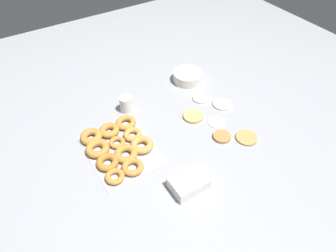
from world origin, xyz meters
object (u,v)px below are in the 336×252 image
pancake_5 (247,138)px  paper_cup (126,104)px  pancake_1 (222,104)px  container_stack (189,183)px  pancake_3 (217,122)px  donut_tray (118,146)px  pancake_2 (193,116)px  pancake_0 (222,137)px  pancake_4 (201,98)px  batter_bowl (188,77)px

pancake_5 → paper_cup: (-0.51, -0.42, 0.04)m
pancake_1 → paper_cup: bearing=-117.2°
pancake_1 → container_stack: container_stack is taller
pancake_3 → donut_tray: size_ratio=0.23×
pancake_1 → pancake_5: same height
pancake_2 → container_stack: 0.45m
pancake_0 → pancake_3: 0.11m
pancake_2 → pancake_5: size_ratio=0.99×
pancake_2 → donut_tray: 0.44m
pancake_4 → pancake_0: bearing=-17.5°
pancake_5 → pancake_3: bearing=-162.7°
pancake_2 → pancake_1: bearing=89.0°
pancake_0 → container_stack: (0.15, -0.31, 0.02)m
pancake_4 → pancake_1: bearing=32.6°
pancake_1 → pancake_4: 0.13m
pancake_2 → pancake_3: size_ratio=1.17×
pancake_2 → donut_tray: size_ratio=0.27×
pancake_2 → pancake_3: 0.13m
pancake_1 → paper_cup: paper_cup is taller
pancake_3 → batter_bowl: bearing=168.0°
container_stack → pancake_1: bearing=126.3°
container_stack → pancake_4: bearing=138.3°
donut_tray → batter_bowl: 0.67m
pancake_4 → batter_bowl: batter_bowl is taller
pancake_5 → container_stack: (0.08, -0.41, 0.02)m
pancake_0 → pancake_1: (-0.20, 0.16, -0.00)m
pancake_3 → pancake_2: bearing=-140.6°
pancake_4 → paper_cup: size_ratio=1.05×
container_stack → donut_tray: bearing=-155.3°
pancake_2 → batter_bowl: (-0.29, 0.17, 0.02)m
pancake_3 → pancake_4: size_ratio=0.95×
pancake_0 → pancake_2: size_ratio=0.83×
pancake_3 → donut_tray: donut_tray is taller
pancake_2 → donut_tray: (-0.01, -0.44, 0.01)m
pancake_5 → batter_bowl: batter_bowl is taller
batter_bowl → pancake_4: bearing=-10.8°
pancake_0 → batter_bowl: 0.51m
pancake_1 → pancake_4: bearing=-147.4°
pancake_3 → container_stack: size_ratio=0.58×
batter_bowl → pancake_5: bearing=-3.1°
pancake_0 → pancake_5: 0.12m
donut_tray → paper_cup: size_ratio=4.25×
pancake_5 → batter_bowl: 0.56m
batter_bowl → pancake_1: bearing=6.4°
pancake_2 → container_stack: (0.35, -0.28, 0.02)m
pancake_3 → batter_bowl: batter_bowl is taller
pancake_0 → donut_tray: (-0.21, -0.48, 0.01)m
pancake_1 → pancake_5: (0.27, -0.06, 0.00)m
pancake_3 → pancake_5: bearing=17.3°
paper_cup → pancake_3: bearing=46.6°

